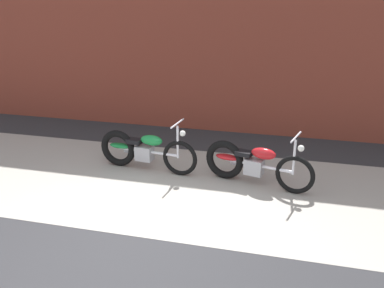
% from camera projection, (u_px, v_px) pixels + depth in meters
% --- Properties ---
extents(ground_plane, '(80.00, 80.00, 0.00)m').
position_uv_depth(ground_plane, '(145.00, 238.00, 5.95)').
color(ground_plane, '#2D2D30').
extents(sidewalk_slab, '(36.00, 3.50, 0.01)m').
position_uv_depth(sidewalk_slab, '(179.00, 185.00, 7.54)').
color(sidewalk_slab, '#9E998E').
rests_on(sidewalk_slab, ground).
extents(brick_building_wall, '(36.00, 0.50, 4.72)m').
position_uv_depth(brick_building_wall, '(219.00, 31.00, 9.86)').
color(brick_building_wall, brown).
rests_on(brick_building_wall, ground).
extents(motorcycle_green, '(2.00, 0.60, 1.03)m').
position_uv_depth(motorcycle_green, '(141.00, 150.00, 8.09)').
color(motorcycle_green, black).
rests_on(motorcycle_green, ground).
extents(motorcycle_red, '(1.97, 0.75, 1.03)m').
position_uv_depth(motorcycle_red, '(250.00, 163.00, 7.48)').
color(motorcycle_red, black).
rests_on(motorcycle_red, ground).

